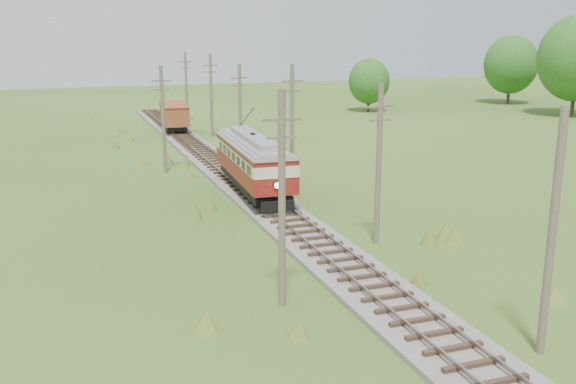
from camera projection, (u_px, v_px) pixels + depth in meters
name	position (u px, v px, depth m)	size (l,w,h in m)	color
railbed_main	(238.00, 182.00, 48.29)	(3.60, 96.00, 0.57)	#605B54
streetcar	(253.00, 159.00, 44.10)	(3.59, 12.60, 5.72)	black
gondola	(174.00, 115.00, 72.65)	(3.41, 8.51, 2.76)	black
gravel_pile	(237.00, 143.00, 62.51)	(3.60, 3.82, 1.31)	gray
utility_pole_r_1	(552.00, 235.00, 21.81)	(0.30, 0.30, 8.80)	brown
utility_pole_r_2	(379.00, 163.00, 33.74)	(1.60, 0.30, 8.60)	brown
utility_pole_r_3	(292.00, 126.00, 45.53)	(1.60, 0.30, 9.00)	brown
utility_pole_r_4	(240.00, 110.00, 57.41)	(1.60, 0.30, 8.40)	brown
utility_pole_r_5	(211.00, 95.00, 69.35)	(1.60, 0.30, 8.90)	brown
utility_pole_r_6	(186.00, 86.00, 81.18)	(1.60, 0.30, 8.70)	brown
utility_pole_l_a	(282.00, 198.00, 25.75)	(1.60, 0.30, 9.00)	brown
utility_pole_l_b	(163.00, 119.00, 51.27)	(1.60, 0.30, 8.60)	brown
tree_right_5	(511.00, 64.00, 101.75)	(8.40, 8.40, 10.82)	#38281C
tree_mid_b	(369.00, 81.00, 91.84)	(5.88, 5.88, 7.57)	#38281C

